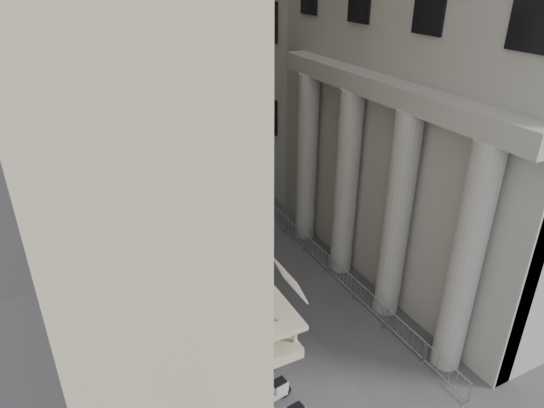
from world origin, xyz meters
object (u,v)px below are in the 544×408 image
at_px(street_lamp, 154,167).
at_px(pedestrian_b, 190,151).
at_px(info_kiosk, 158,213).
at_px(security_tent, 202,198).
at_px(pedestrian_a, 258,217).

distance_m(street_lamp, pedestrian_b, 14.20).
xyz_separation_m(street_lamp, info_kiosk, (0.36, 2.30, -4.10)).
bearing_deg(security_tent, pedestrian_a, -10.56).
bearing_deg(pedestrian_a, info_kiosk, -22.48).
xyz_separation_m(security_tent, pedestrian_a, (3.41, -0.64, -1.79)).
height_order(info_kiosk, pedestrian_b, info_kiosk).
distance_m(security_tent, pedestrian_b, 13.35).
bearing_deg(security_tent, info_kiosk, 127.31).
distance_m(street_lamp, info_kiosk, 4.71).
distance_m(info_kiosk, pedestrian_a, 6.55).
height_order(street_lamp, pedestrian_a, street_lamp).
bearing_deg(pedestrian_a, street_lamp, -1.63).
xyz_separation_m(security_tent, pedestrian_b, (3.31, 12.80, -1.86)).
bearing_deg(pedestrian_b, info_kiosk, 72.66).
distance_m(info_kiosk, pedestrian_b, 11.37).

